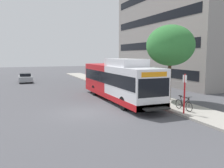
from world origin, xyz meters
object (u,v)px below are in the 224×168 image
(bus_stop_sign_pole, at_px, (184,91))
(parked_car_far_lane, at_px, (25,78))
(street_tree_near_stop, at_px, (170,46))
(transit_bus, at_px, (118,81))
(bicycle_parked, at_px, (184,104))

(bus_stop_sign_pole, height_order, parked_car_far_lane, bus_stop_sign_pole)
(street_tree_near_stop, bearing_deg, parked_car_far_lane, 118.76)
(bus_stop_sign_pole, height_order, street_tree_near_stop, street_tree_near_stop)
(transit_bus, xyz_separation_m, street_tree_near_stop, (3.93, -1.92, 3.05))
(bicycle_parked, relative_size, street_tree_near_stop, 0.28)
(transit_bus, distance_m, bus_stop_sign_pole, 6.66)
(transit_bus, relative_size, parked_car_far_lane, 2.72)
(bus_stop_sign_pole, bearing_deg, street_tree_near_stop, 65.48)
(transit_bus, relative_size, street_tree_near_stop, 1.93)
(bicycle_parked, bearing_deg, street_tree_near_stop, 68.95)
(street_tree_near_stop, bearing_deg, bus_stop_sign_pole, -114.52)
(bicycle_parked, bearing_deg, parked_car_far_lane, 111.91)
(street_tree_near_stop, xyz_separation_m, parked_car_far_lane, (-10.93, 19.92, -4.09))
(bicycle_parked, bearing_deg, transit_bus, 113.93)
(bicycle_parked, xyz_separation_m, parked_car_far_lane, (-9.51, 23.63, 0.10))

